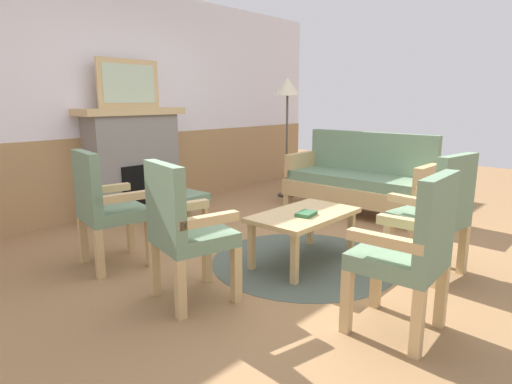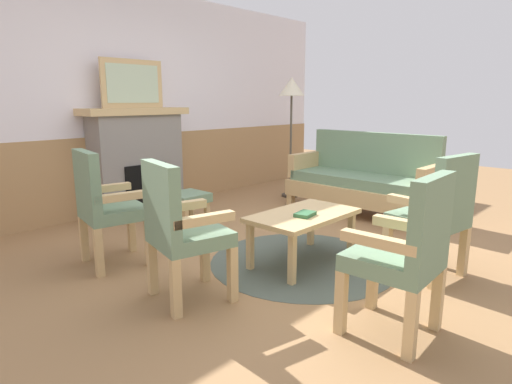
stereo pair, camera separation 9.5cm
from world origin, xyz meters
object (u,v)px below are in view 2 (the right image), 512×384
coffee_table (303,219)px  armchair_near_fireplace (180,226)px  couch (363,181)px  footstool (188,200)px  book_on_table (305,214)px  armchair_front_left (437,211)px  fireplace (137,160)px  armchair_front_center (406,249)px  floor_lamp_by_couch (292,94)px  armchair_by_window_left (105,203)px  framed_picture (133,84)px

coffee_table → armchair_near_fireplace: armchair_near_fireplace is taller
couch → footstool: bearing=147.2°
couch → book_on_table: (-1.90, -0.55, 0.06)m
footstool → couch: bearing=-32.8°
footstool → armchair_front_left: armchair_front_left is taller
footstool → coffee_table: bearing=-91.5°
fireplace → armchair_near_fireplace: size_ratio=1.33×
book_on_table → armchair_front_center: bearing=-114.0°
fireplace → coffee_table: bearing=-89.2°
fireplace → floor_lamp_by_couch: size_ratio=0.77×
armchair_front_center → floor_lamp_by_couch: floor_lamp_by_couch is taller
armchair_near_fireplace → armchair_by_window_left: same height
book_on_table → armchair_front_center: 1.17m
book_on_table → armchair_by_window_left: (-1.11, 1.23, 0.08)m
armchair_near_fireplace → couch: bearing=5.8°
couch → book_on_table: size_ratio=9.93×
armchair_near_fireplace → armchair_front_left: 1.95m
couch → floor_lamp_by_couch: size_ratio=1.07×
framed_picture → couch: (1.87, -2.03, -1.16)m
fireplace → book_on_table: bearing=-90.7°
footstool → armchair_front_center: (-0.58, -2.78, 0.25)m
coffee_table → armchair_front_center: size_ratio=0.98×
fireplace → footstool: 0.95m
floor_lamp_by_couch → coffee_table: bearing=-138.8°
armchair_front_left → couch: bearing=45.8°
armchair_near_fireplace → armchair_front_center: bearing=-65.3°
framed_picture → armchair_front_center: framed_picture is taller
armchair_near_fireplace → framed_picture: bearing=64.6°
book_on_table → armchair_front_left: size_ratio=0.18×
armchair_front_left → footstool: bearing=99.3°
coffee_table → book_on_table: size_ratio=5.30×
framed_picture → armchair_front_left: bearing=-81.8°
couch → floor_lamp_by_couch: floor_lamp_by_couch is taller
floor_lamp_by_couch → armchair_by_window_left: bearing=-170.1°
floor_lamp_by_couch → armchair_front_left: bearing=-119.4°
couch → footstool: size_ratio=4.50×
fireplace → armchair_near_fireplace: bearing=-115.4°
armchair_near_fireplace → armchair_front_left: bearing=-34.6°
book_on_table → armchair_near_fireplace: (-1.08, 0.24, 0.08)m
couch → armchair_by_window_left: 3.09m
footstool → armchair_by_window_left: (-1.21, -0.47, 0.25)m
fireplace → armchair_near_fireplace: 2.59m
coffee_table → book_on_table: 0.12m
framed_picture → armchair_by_window_left: size_ratio=0.82×
armchair_by_window_left → fireplace: bearing=49.9°
armchair_near_fireplace → floor_lamp_by_couch: (3.09, 1.53, 0.91)m
fireplace → coffee_table: (0.03, -2.52, -0.27)m
armchair_near_fireplace → floor_lamp_by_couch: size_ratio=0.58×
fireplace → armchair_front_center: size_ratio=1.33×
framed_picture → armchair_near_fireplace: (-1.11, -2.34, -1.02)m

